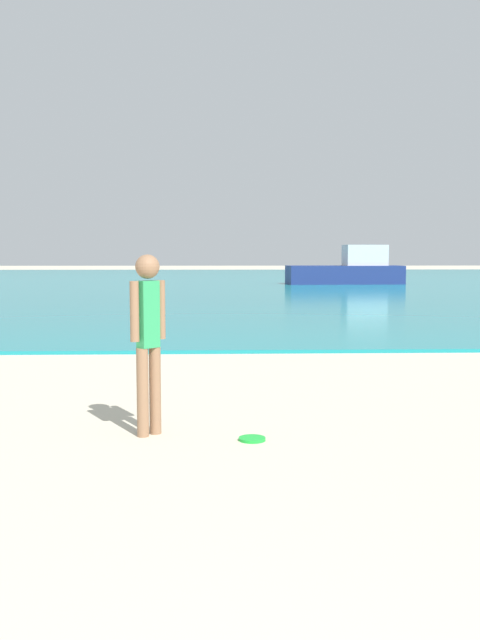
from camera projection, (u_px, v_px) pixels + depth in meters
name	position (u px, v px, depth m)	size (l,w,h in m)	color
water	(226.00, 281.00, 40.99)	(160.00, 60.00, 0.06)	teal
person_standing	(148.00, 333.00, 6.05)	(0.29, 0.27, 1.58)	#936B4C
frisbee	(252.00, 439.00, 5.95)	(0.23, 0.23, 0.03)	green
boat_far	(349.00, 270.00, 36.22)	(6.03, 2.28, 2.01)	navy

